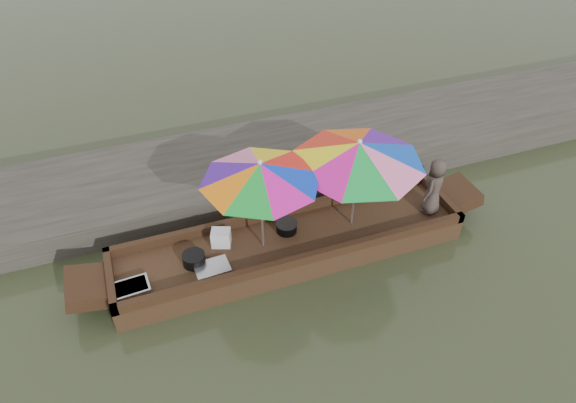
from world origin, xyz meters
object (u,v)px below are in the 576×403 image
object	(u,v)px
tray_scallop	(212,268)
charcoal_grill	(287,227)
supply_bag	(221,238)
vendor	(434,186)
cooking_pot	(194,259)
boat_hull	(290,246)
tray_crayfish	(131,288)
umbrella_stern	(355,184)
umbrella_bow	(262,206)

from	to	relation	value
tray_scallop	charcoal_grill	distance (m)	1.34
supply_bag	vendor	size ratio (longest dim) A/B	0.29
charcoal_grill	cooking_pot	bearing A→B (deg)	-172.64
boat_hull	charcoal_grill	xyz separation A→B (m)	(0.00, 0.18, 0.25)
tray_crayfish	umbrella_stern	xyz separation A→B (m)	(3.43, 0.23, 0.73)
cooking_pot	charcoal_grill	xyz separation A→B (m)	(1.49, 0.19, -0.01)
tray_scallop	umbrella_bow	distance (m)	1.15
cooking_pot	supply_bag	distance (m)	0.53
umbrella_stern	vendor	bearing A→B (deg)	-6.34
charcoal_grill	umbrella_bow	world-z (taller)	umbrella_bow
tray_scallop	supply_bag	bearing A→B (deg)	60.86
cooking_pot	vendor	world-z (taller)	vendor
tray_crayfish	tray_scallop	world-z (taller)	tray_crayfish
tray_scallop	boat_hull	bearing A→B (deg)	10.06
charcoal_grill	vendor	world-z (taller)	vendor
vendor	umbrella_stern	distance (m)	1.36
umbrella_stern	tray_crayfish	bearing A→B (deg)	-176.21
supply_bag	umbrella_bow	world-z (taller)	umbrella_bow
tray_crayfish	boat_hull	bearing A→B (deg)	5.40
tray_crayfish	vendor	size ratio (longest dim) A/B	0.50
tray_crayfish	umbrella_stern	world-z (taller)	umbrella_stern
cooking_pot	umbrella_bow	bearing A→B (deg)	0.92
tray_scallop	umbrella_stern	bearing A→B (deg)	5.60
charcoal_grill	supply_bag	distance (m)	1.02
tray_crayfish	charcoal_grill	xyz separation A→B (m)	(2.40, 0.40, 0.03)
tray_crayfish	umbrella_bow	bearing A→B (deg)	6.58
charcoal_grill	umbrella_bow	size ratio (longest dim) A/B	0.19
tray_crayfish	charcoal_grill	distance (m)	2.44
boat_hull	vendor	size ratio (longest dim) A/B	5.54
charcoal_grill	vendor	size ratio (longest dim) A/B	0.33
vendor	umbrella_stern	world-z (taller)	umbrella_stern
umbrella_bow	supply_bag	bearing A→B (deg)	157.90
supply_bag	umbrella_stern	bearing A→B (deg)	-6.60
charcoal_grill	tray_crayfish	bearing A→B (deg)	-170.50
umbrella_stern	supply_bag	bearing A→B (deg)	173.40
cooking_pot	vendor	distance (m)	3.86
tray_crayfish	vendor	world-z (taller)	vendor
supply_bag	vendor	world-z (taller)	vendor
cooking_pot	charcoal_grill	world-z (taller)	cooking_pot
tray_scallop	umbrella_bow	size ratio (longest dim) A/B	0.29
boat_hull	umbrella_stern	xyz separation A→B (m)	(1.03, 0.00, 0.95)
boat_hull	supply_bag	xyz separation A→B (m)	(-1.01, 0.24, 0.30)
umbrella_bow	charcoal_grill	bearing A→B (deg)	21.89
umbrella_stern	boat_hull	bearing A→B (deg)	180.00
boat_hull	supply_bag	size ratio (longest dim) A/B	19.29
umbrella_stern	cooking_pot	bearing A→B (deg)	-179.61
boat_hull	supply_bag	bearing A→B (deg)	166.88
boat_hull	cooking_pot	size ratio (longest dim) A/B	16.36
vendor	umbrella_stern	bearing A→B (deg)	-43.08
tray_crayfish	vendor	bearing A→B (deg)	0.97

